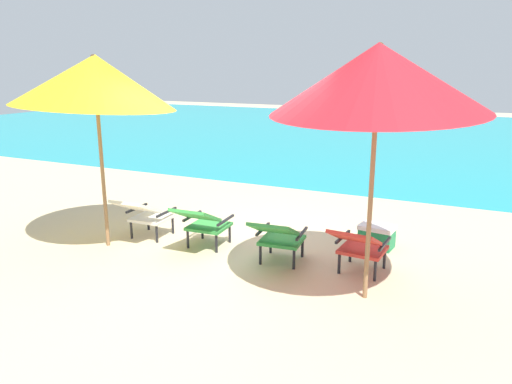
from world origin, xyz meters
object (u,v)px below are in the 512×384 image
cooler_box (377,236)px  lounge_chair_far_right (359,244)px  lounge_chair_near_left (203,221)px  beach_umbrella_left (95,81)px  lounge_chair_far_left (144,213)px  beach_umbrella_right (378,78)px  lounge_chair_near_right (278,235)px

cooler_box → lounge_chair_far_right: bearing=-90.2°
lounge_chair_near_left → beach_umbrella_left: 2.30m
lounge_chair_far_left → lounge_chair_far_right: same height
lounge_chair_far_left → beach_umbrella_left: 1.93m
lounge_chair_near_left → cooler_box: bearing=27.2°
lounge_chair_far_left → beach_umbrella_left: bearing=-129.0°
lounge_chair_far_right → beach_umbrella_left: (-3.43, -0.46, 1.85)m
lounge_chair_far_left → lounge_chair_far_right: bearing=0.9°
beach_umbrella_right → beach_umbrella_left: bearing=179.2°
lounge_chair_far_left → beach_umbrella_right: beach_umbrella_right is taller
beach_umbrella_right → cooler_box: beach_umbrella_right is taller
cooler_box → lounge_chair_near_left: bearing=-152.8°
lounge_chair_near_left → lounge_chair_far_right: 2.13m
lounge_chair_near_right → beach_umbrella_right: (1.20, -0.40, 1.92)m
lounge_chair_near_right → cooler_box: 1.56m
lounge_chair_near_left → lounge_chair_far_right: same height
beach_umbrella_left → beach_umbrella_right: 3.63m
lounge_chair_far_right → beach_umbrella_right: (0.21, -0.52, 1.92)m
lounge_chair_far_left → lounge_chair_far_right: 3.09m
lounge_chair_near_right → beach_umbrella_right: size_ratio=0.34×
lounge_chair_near_right → lounge_chair_far_left: bearing=178.3°
beach_umbrella_left → beach_umbrella_right: (3.63, -0.05, 0.07)m
lounge_chair_near_right → beach_umbrella_right: bearing=-18.6°
beach_umbrella_left → cooler_box: (3.43, 1.53, -2.10)m
lounge_chair_far_left → lounge_chair_near_right: bearing=-1.7°
lounge_chair_near_left → lounge_chair_far_right: bearing=0.8°
lounge_chair_far_left → lounge_chair_far_right: size_ratio=0.98×
beach_umbrella_left → lounge_chair_far_right: bearing=7.7°
lounge_chair_near_right → cooler_box: bearing=49.9°
beach_umbrella_right → cooler_box: (-0.20, 1.58, -2.17)m
lounge_chair_far_right → cooler_box: (0.00, 1.07, -0.24)m
lounge_chair_near_right → beach_umbrella_left: 3.08m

